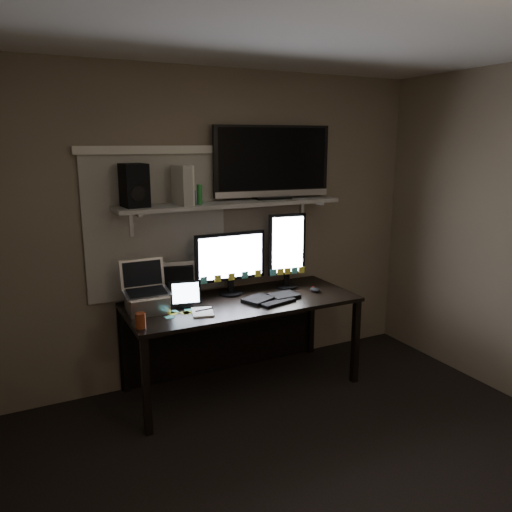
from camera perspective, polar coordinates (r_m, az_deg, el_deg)
floor at (r=3.16m, az=10.59°, el=-25.15°), size 3.60×3.60×0.00m
ceiling at (r=2.56m, az=13.13°, el=25.33°), size 3.60×3.60×0.00m
back_wall at (r=4.12m, az=-3.85°, el=3.28°), size 3.60×0.00×3.60m
window_blinds at (r=3.92m, az=-11.23°, el=3.32°), size 1.10×0.02×1.10m
desk at (r=4.07m, az=-2.33°, el=-6.96°), size 1.80×0.75×0.73m
wall_shelf at (r=3.93m, az=-2.91°, el=6.00°), size 1.80×0.35×0.03m
monitor_landscape at (r=3.99m, az=-2.94°, el=-0.82°), size 0.59×0.07×0.52m
monitor_portrait at (r=4.17m, az=3.56°, el=0.62°), size 0.33×0.10×0.64m
keyboard at (r=3.92m, az=1.74°, el=-4.79°), size 0.49×0.29×0.03m
mouse at (r=4.14m, az=6.77°, el=-3.86°), size 0.08×0.11×0.04m
notepad at (r=3.65m, az=-6.11°, el=-6.39°), size 0.20×0.24×0.01m
tablet at (r=3.75m, az=-8.11°, el=-4.35°), size 0.25×0.14×0.21m
file_sorter at (r=3.92m, az=-8.91°, el=-2.89°), size 0.25×0.16×0.30m
laptop at (r=3.68m, az=-12.41°, el=-3.59°), size 0.33×0.27×0.36m
cup at (r=3.42m, az=-13.06°, el=-7.20°), size 0.07×0.07×0.10m
sticky_notes at (r=3.64m, az=-8.09°, el=-6.55°), size 0.30×0.24×0.00m
tv at (r=4.12m, az=1.82°, el=10.63°), size 0.99×0.28×0.59m
game_console at (r=3.76m, az=-8.39°, el=8.01°), size 0.11×0.25×0.29m
speaker at (r=3.70m, az=-13.75°, el=7.85°), size 0.19×0.22×0.31m
bottles at (r=3.76m, az=-7.19°, el=7.03°), size 0.25×0.10×0.16m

